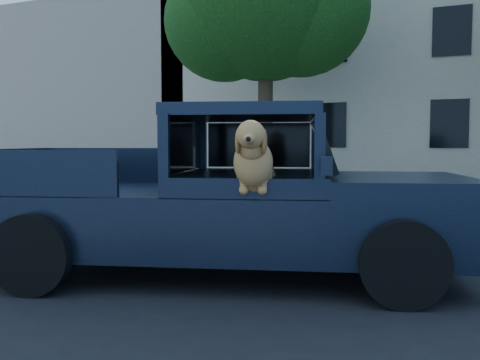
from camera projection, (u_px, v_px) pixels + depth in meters
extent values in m
plane|color=black|center=(299.00, 289.00, 5.74)|extent=(120.00, 120.00, 0.00)
cube|color=gray|center=(401.00, 199.00, 14.16)|extent=(60.00, 4.00, 0.15)
cylinder|color=#332619|center=(265.00, 122.00, 15.96)|extent=(0.44, 0.44, 4.40)
sphere|color=black|center=(225.00, 21.00, 15.95)|extent=(3.60, 3.60, 3.60)
sphere|color=black|center=(301.00, 8.00, 15.61)|extent=(4.00, 4.00, 4.00)
cube|color=tan|center=(107.00, 94.00, 26.49)|extent=(12.00, 6.00, 8.00)
cube|color=black|center=(226.00, 219.00, 6.35)|extent=(5.90, 3.61, 0.70)
cube|color=black|center=(397.00, 184.00, 6.08)|extent=(2.13, 2.49, 0.17)
cube|color=black|center=(249.00, 113.00, 6.23)|extent=(2.16, 2.42, 0.13)
cube|color=black|center=(323.00, 145.00, 6.15)|extent=(0.78, 1.83, 0.60)
cube|color=black|center=(263.00, 207.00, 5.80)|extent=(0.73, 0.73, 0.40)
cube|color=black|center=(327.00, 166.00, 4.85)|extent=(0.12, 0.08, 0.17)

